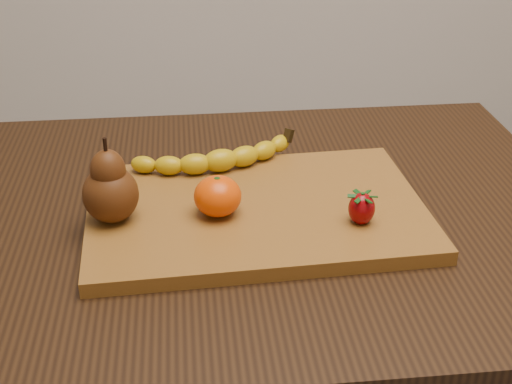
{
  "coord_description": "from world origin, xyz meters",
  "views": [
    {
      "loc": [
        -0.05,
        -0.86,
        1.26
      ],
      "look_at": [
        0.04,
        -0.03,
        0.8
      ],
      "focal_mm": 50.0,
      "sensor_mm": 36.0,
      "label": 1
    }
  ],
  "objects_px": {
    "table": "(230,267)",
    "cutting_board": "(256,211)",
    "pear": "(109,180)",
    "mandarin": "(218,196)"
  },
  "relations": [
    {
      "from": "table",
      "to": "mandarin",
      "type": "xyz_separation_m",
      "value": [
        -0.02,
        -0.05,
        0.14
      ]
    },
    {
      "from": "cutting_board",
      "to": "pear",
      "type": "bearing_deg",
      "value": -177.82
    },
    {
      "from": "mandarin",
      "to": "pear",
      "type": "bearing_deg",
      "value": 179.02
    },
    {
      "from": "cutting_board",
      "to": "pear",
      "type": "relative_size",
      "value": 3.99
    },
    {
      "from": "table",
      "to": "cutting_board",
      "type": "distance_m",
      "value": 0.12
    },
    {
      "from": "table",
      "to": "pear",
      "type": "xyz_separation_m",
      "value": [
        -0.15,
        -0.04,
        0.17
      ]
    },
    {
      "from": "table",
      "to": "cutting_board",
      "type": "relative_size",
      "value": 2.22
    },
    {
      "from": "pear",
      "to": "mandarin",
      "type": "relative_size",
      "value": 1.8
    },
    {
      "from": "mandarin",
      "to": "table",
      "type": "bearing_deg",
      "value": 70.23
    },
    {
      "from": "table",
      "to": "pear",
      "type": "relative_size",
      "value": 8.88
    }
  ]
}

